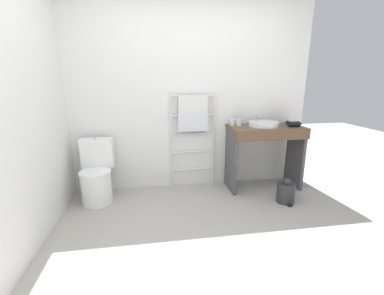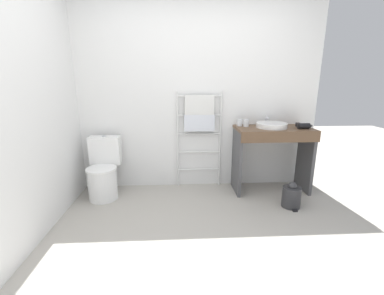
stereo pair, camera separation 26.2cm
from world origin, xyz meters
TOP-DOWN VIEW (x-y plane):
  - ground_plane at (0.00, 0.00)m, footprint 12.00×12.00m
  - wall_back at (0.00, 1.65)m, footprint 3.28×0.12m
  - wall_side at (-1.58, 0.79)m, footprint 0.12×2.34m
  - toilet at (-1.18, 1.27)m, footprint 0.38×0.51m
  - towel_radiator at (0.05, 1.53)m, footprint 0.60×0.06m
  - vanity_counter at (0.99, 1.32)m, footprint 0.96×0.50m
  - sink_basin at (0.95, 1.34)m, footprint 0.39×0.39m
  - faucet at (0.95, 1.54)m, footprint 0.02×0.10m
  - cup_near_wall at (0.58, 1.48)m, footprint 0.07×0.07m
  - cup_near_edge at (0.65, 1.44)m, footprint 0.07×0.07m
  - hair_dryer at (1.33, 1.25)m, footprint 0.19×0.15m
  - trash_bin at (1.08, 0.86)m, footprint 0.21×0.25m

SIDE VIEW (x-z plane):
  - ground_plane at x=0.00m, z-range 0.00..0.00m
  - trash_bin at x=1.08m, z-range -0.02..0.28m
  - toilet at x=-1.18m, z-range -0.06..0.70m
  - vanity_counter at x=0.99m, z-range 0.15..1.01m
  - sink_basin at x=0.95m, z-range 0.86..0.92m
  - hair_dryer at x=1.33m, z-range 0.86..0.93m
  - cup_near_wall at x=0.58m, z-range 0.86..0.95m
  - cup_near_edge at x=0.65m, z-range 0.86..0.95m
  - towel_radiator at x=0.05m, z-range 0.27..1.57m
  - faucet at x=0.95m, z-range 0.87..0.99m
  - wall_back at x=0.00m, z-range 0.00..2.46m
  - wall_side at x=-1.58m, z-range 0.00..2.46m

